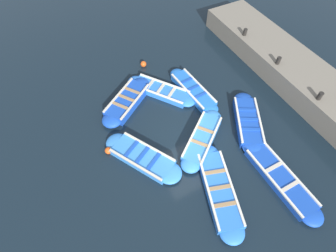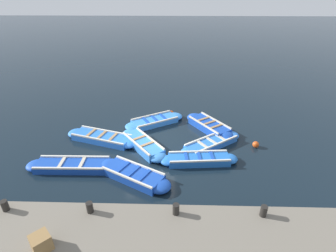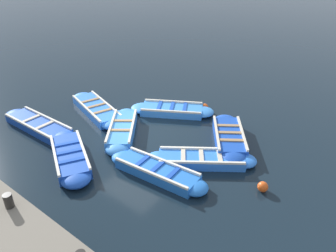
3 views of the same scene
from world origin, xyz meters
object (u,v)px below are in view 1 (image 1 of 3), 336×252
(boat_stern_in, at_px, (202,139))
(boat_outer_left, at_px, (280,178))
(boat_far_corner, at_px, (161,91))
(bollard_south, at_px, (245,32))
(boat_near_quay, at_px, (143,157))
(buoy_yellow_far, at_px, (143,64))
(boat_centre, at_px, (127,101))
(boat_drifting, at_px, (219,189))
(buoy_orange_near, at_px, (108,151))
(boat_outer_right, at_px, (248,122))
(bollard_mid_north, at_px, (320,96))
(bollard_mid_south, at_px, (278,60))
(boat_inner_gap, at_px, (193,90))

(boat_stern_in, relative_size, boat_outer_left, 0.79)
(boat_far_corner, distance_m, bollard_south, 5.48)
(boat_near_quay, xyz_separation_m, buoy_yellow_far, (2.33, 5.07, 0.01))
(boat_outer_left, height_order, boat_near_quay, boat_outer_left)
(boat_centre, distance_m, buoy_yellow_far, 2.70)
(boat_drifting, height_order, buoy_orange_near, boat_drifting)
(boat_outer_right, xyz_separation_m, boat_drifting, (-2.87, -2.01, -0.01))
(bollard_south, bearing_deg, boat_far_corner, -171.42)
(boat_near_quay, distance_m, bollard_mid_north, 7.79)
(boat_outer_right, distance_m, boat_centre, 5.50)
(boat_stern_in, bearing_deg, boat_centre, 119.99)
(bollard_mid_north, bearing_deg, boat_centre, 148.21)
(boat_outer_right, distance_m, buoy_yellow_far, 6.11)
(boat_far_corner, bearing_deg, bollard_mid_north, -38.73)
(boat_stern_in, bearing_deg, boat_outer_left, -59.34)
(bollard_mid_south, bearing_deg, boat_stern_in, -162.67)
(bollard_mid_south, bearing_deg, boat_far_corner, 161.96)
(bollard_mid_south, bearing_deg, boat_outer_left, -127.32)
(boat_stern_in, distance_m, buoy_orange_near, 3.86)
(boat_stern_in, xyz_separation_m, bollard_mid_north, (5.06, -0.96, 1.02))
(buoy_orange_near, bearing_deg, bollard_mid_south, 1.79)
(boat_centre, height_order, bollard_south, bollard_south)
(boat_outer_left, bearing_deg, boat_near_quay, 142.68)
(boat_outer_left, xyz_separation_m, buoy_yellow_far, (-1.89, 8.29, 0.00))
(boat_outer_right, xyz_separation_m, boat_inner_gap, (-1.15, 2.75, -0.01))
(boat_near_quay, xyz_separation_m, buoy_orange_near, (-1.09, 0.93, -0.00))
(boat_drifting, relative_size, bollard_south, 11.35)
(buoy_orange_near, bearing_deg, boat_inner_gap, 15.30)
(boat_centre, xyz_separation_m, buoy_orange_near, (-1.68, -2.08, -0.05))
(bollard_mid_north, distance_m, bollard_south, 5.07)
(bollard_mid_south, height_order, buoy_yellow_far, bollard_mid_south)
(boat_inner_gap, height_order, buoy_yellow_far, boat_inner_gap)
(boat_inner_gap, relative_size, bollard_mid_north, 10.00)
(boat_inner_gap, distance_m, bollard_south, 4.35)
(boat_outer_right, height_order, buoy_orange_near, boat_outer_right)
(buoy_yellow_far, bearing_deg, bollard_mid_north, -50.58)
(boat_drifting, height_order, boat_far_corner, boat_drifting)
(boat_near_quay, distance_m, bollard_south, 8.53)
(bollard_mid_north, xyz_separation_m, bollard_mid_south, (0.00, 2.53, 0.00))
(buoy_orange_near, bearing_deg, bollard_mid_north, -14.59)
(boat_drifting, distance_m, bollard_mid_south, 6.86)
(boat_near_quay, distance_m, buoy_yellow_far, 5.58)
(boat_far_corner, xyz_separation_m, boat_near_quay, (-2.28, -2.93, 0.00))
(boat_drifting, xyz_separation_m, bollard_mid_north, (5.67, 1.19, 1.05))
(boat_inner_gap, relative_size, buoy_orange_near, 12.06)
(boat_stern_in, height_order, boat_centre, boat_centre)
(boat_inner_gap, relative_size, bollard_south, 10.00)
(bollard_mid_south, relative_size, buoy_yellow_far, 1.13)
(boat_outer_right, height_order, bollard_south, bollard_south)
(boat_inner_gap, bearing_deg, buoy_orange_near, -164.70)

